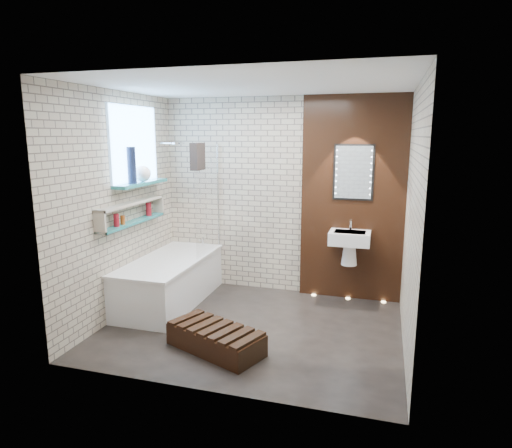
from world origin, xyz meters
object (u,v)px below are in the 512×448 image
(led_mirror, at_px, (353,172))
(walnut_step, at_px, (216,340))
(bath_screen, at_px, (208,200))
(washbasin, at_px, (350,242))
(bathtub, at_px, (170,280))

(led_mirror, xyz_separation_m, walnut_step, (-1.15, -1.83, -1.54))
(bath_screen, bearing_deg, washbasin, 5.78)
(bathtub, bearing_deg, bath_screen, 51.10)
(bath_screen, relative_size, washbasin, 2.41)
(bath_screen, height_order, led_mirror, led_mirror)
(bathtub, height_order, washbasin, washbasin)
(bathtub, bearing_deg, led_mirror, 19.78)
(washbasin, distance_m, walnut_step, 2.14)
(bathtub, relative_size, bath_screen, 1.24)
(bath_screen, xyz_separation_m, led_mirror, (1.82, 0.34, 0.37))
(bath_screen, xyz_separation_m, washbasin, (1.82, 0.18, -0.49))
(washbasin, relative_size, walnut_step, 0.59)
(led_mirror, relative_size, walnut_step, 0.72)
(bathtub, height_order, walnut_step, bathtub)
(bathtub, xyz_separation_m, washbasin, (2.17, 0.62, 0.50))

